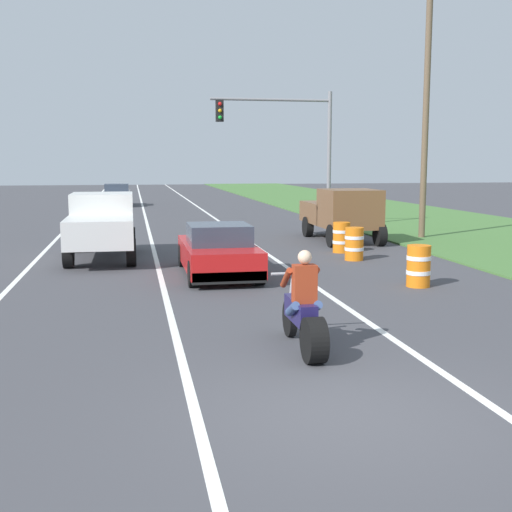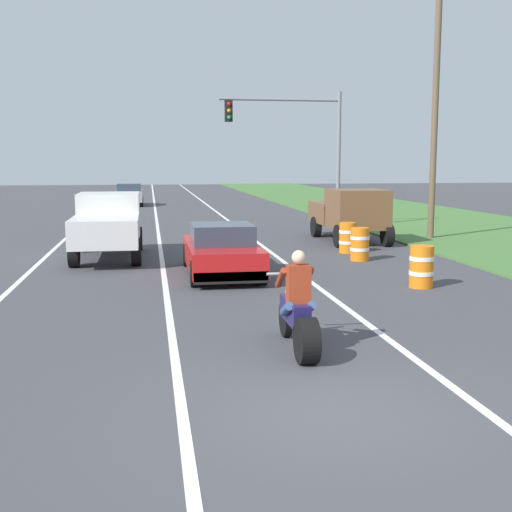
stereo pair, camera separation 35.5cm
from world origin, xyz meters
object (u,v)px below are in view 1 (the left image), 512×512
pickup_truck_right_shoulder_brown (342,212)px  construction_barrel_nearest (419,266)px  sports_car_red (218,252)px  pickup_truck_left_lane_white (102,223)px  construction_barrel_far (341,237)px  construction_barrel_mid (354,244)px  motorcycle_with_rider (304,315)px  traffic_light_mast_near (292,137)px  distant_car_far_ahead (117,194)px

pickup_truck_right_shoulder_brown → construction_barrel_nearest: pickup_truck_right_shoulder_brown is taller
sports_car_red → construction_barrel_nearest: (4.51, -2.45, -0.13)m
pickup_truck_right_shoulder_brown → pickup_truck_left_lane_white: bearing=-160.3°
pickup_truck_left_lane_white → construction_barrel_far: bearing=0.3°
construction_barrel_mid → construction_barrel_far: size_ratio=1.00×
motorcycle_with_rider → construction_barrel_mid: size_ratio=2.21×
motorcycle_with_rider → sports_car_red: size_ratio=0.51×
traffic_light_mast_near → pickup_truck_right_shoulder_brown: bearing=-79.6°
pickup_truck_right_shoulder_brown → construction_barrel_mid: 4.97m
pickup_truck_right_shoulder_brown → sports_car_red: bearing=-129.5°
construction_barrel_nearest → traffic_light_mast_near: bearing=89.1°
construction_barrel_mid → construction_barrel_far: bearing=84.9°
sports_car_red → construction_barrel_far: size_ratio=4.30×
motorcycle_with_rider → distant_car_far_ahead: 36.14m
pickup_truck_left_lane_white → distant_car_far_ahead: bearing=90.2°
motorcycle_with_rider → construction_barrel_far: 11.66m
motorcycle_with_rider → construction_barrel_nearest: 6.31m
motorcycle_with_rider → pickup_truck_left_lane_white: 11.44m
sports_car_red → construction_barrel_mid: (4.40, 1.93, -0.13)m
pickup_truck_left_lane_white → pickup_truck_right_shoulder_brown: size_ratio=1.00×
sports_car_red → construction_barrel_nearest: size_ratio=4.30×
pickup_truck_left_lane_white → traffic_light_mast_near: traffic_light_mast_near is taller
pickup_truck_left_lane_white → construction_barrel_nearest: pickup_truck_left_lane_white is taller
sports_car_red → construction_barrel_mid: sports_car_red is taller
construction_barrel_mid → motorcycle_with_rider: bearing=-113.5°
sports_car_red → pickup_truck_left_lane_white: (-3.13, 3.61, 0.48)m
pickup_truck_right_shoulder_brown → construction_barrel_far: bearing=-107.9°
motorcycle_with_rider → pickup_truck_right_shoulder_brown: 14.90m
pickup_truck_left_lane_white → construction_barrel_far: 7.71m
construction_barrel_far → distant_car_far_ahead: bearing=107.2°
construction_barrel_far → distant_car_far_ahead: (-7.75, 25.06, 0.27)m
traffic_light_mast_near → motorcycle_with_rider: bearing=-103.1°
motorcycle_with_rider → construction_barrel_far: motorcycle_with_rider is taller
motorcycle_with_rider → sports_car_red: (-0.41, 7.26, 0.04)m
pickup_truck_right_shoulder_brown → traffic_light_mast_near: 5.47m
pickup_truck_left_lane_white → sports_car_red: bearing=-49.1°
distant_car_far_ahead → pickup_truck_right_shoulder_brown: bearing=-68.3°
pickup_truck_left_lane_white → construction_barrel_far: size_ratio=4.80×
traffic_light_mast_near → construction_barrel_mid: (-0.31, -9.34, -3.54)m
pickup_truck_right_shoulder_brown → construction_barrel_far: pickup_truck_right_shoulder_brown is taller
sports_car_red → construction_barrel_far: 5.83m
motorcycle_with_rider → pickup_truck_right_shoulder_brown: pickup_truck_right_shoulder_brown is taller
construction_barrel_far → pickup_truck_right_shoulder_brown: bearing=72.1°
motorcycle_with_rider → pickup_truck_left_lane_white: (-3.54, 10.87, 0.51)m
pickup_truck_left_lane_white → distant_car_far_ahead: pickup_truck_left_lane_white is taller
construction_barrel_nearest → motorcycle_with_rider: bearing=-130.4°
pickup_truck_left_lane_white → construction_barrel_nearest: bearing=-38.4°
pickup_truck_right_shoulder_brown → construction_barrel_far: 3.29m
construction_barrel_far → sports_car_red: bearing=-141.3°
construction_barrel_far → construction_barrel_nearest: bearing=-90.5°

